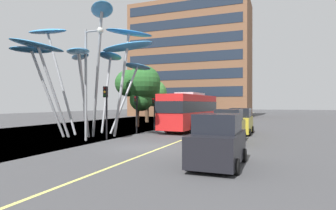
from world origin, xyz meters
The scene contains 13 objects.
ground centered at (-0.75, 0.00, -0.05)m, with size 120.00×240.00×0.10m.
red_bus centered at (-0.58, 11.41, 2.02)m, with size 3.21×10.38×3.69m.
leaf_sculpture centered at (-7.06, 4.04, 6.75)m, with size 11.83×11.56×9.34m.
traffic_light_kerb_near centered at (-4.22, 2.19, 2.80)m, with size 0.28×0.42×3.87m.
traffic_light_kerb_far centered at (-4.24, 6.94, 2.41)m, with size 0.28×0.42×3.32m.
traffic_light_island_mid centered at (-4.24, 10.81, 2.35)m, with size 0.28×0.42×3.22m.
car_parked_near centered at (5.12, -3.53, 1.02)m, with size 2.05×4.00×2.19m.
car_parked_mid centered at (4.42, 3.75, 1.05)m, with size 1.91×4.26×2.25m.
car_parked_far centered at (4.48, 9.63, 1.05)m, with size 1.95×4.33×2.24m.
street_lamp centered at (-4.87, 1.15, 5.01)m, with size 1.55×0.44×7.92m.
tree_pavement_near centered at (-7.01, 13.30, 4.56)m, with size 5.21×4.53×6.92m.
tree_pavement_far centered at (-9.62, 20.46, 4.91)m, with size 5.52×4.26×7.62m.
backdrop_building centered at (-10.04, 43.17, 11.88)m, with size 24.75×11.55×23.75m.
Camera 1 is at (7.44, -15.29, 2.61)m, focal length 30.11 mm.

